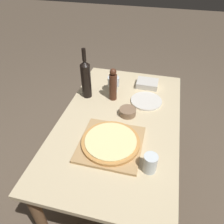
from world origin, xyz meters
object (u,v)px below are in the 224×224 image
at_px(wine_bottle, 86,78).
at_px(pepper_mill, 113,85).
at_px(pizza, 111,142).
at_px(small_bowl, 128,112).
at_px(wine_glass, 113,82).

xyz_separation_m(wine_bottle, pepper_mill, (0.20, 0.01, -0.03)).
bearing_deg(pepper_mill, pizza, -77.87).
height_order(wine_bottle, pepper_mill, wine_bottle).
distance_m(pepper_mill, small_bowl, 0.23).
bearing_deg(wine_bottle, pizza, -56.29).
distance_m(wine_glass, small_bowl, 0.31).
relative_size(wine_bottle, pepper_mill, 1.51).
bearing_deg(pepper_mill, wine_glass, 101.98).
bearing_deg(pepper_mill, wine_bottle, -176.82).
xyz_separation_m(pizza, wine_glass, (-0.12, 0.56, 0.06)).
bearing_deg(wine_bottle, small_bowl, -23.35).
relative_size(wine_glass, small_bowl, 1.10).
xyz_separation_m(wine_glass, small_bowl, (0.16, -0.25, -0.07)).
distance_m(wine_bottle, wine_glass, 0.22).
relative_size(pizza, wine_bottle, 0.91).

